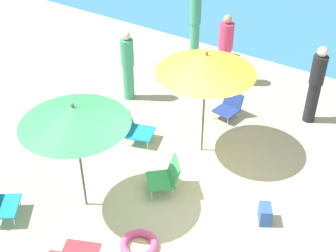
{
  "coord_description": "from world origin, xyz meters",
  "views": [
    {
      "loc": [
        2.67,
        -4.73,
        5.65
      ],
      "look_at": [
        -1.09,
        1.05,
        0.7
      ],
      "focal_mm": 49.51,
      "sensor_mm": 36.0,
      "label": 1
    }
  ],
  "objects_px": {
    "umbrella_yellow": "(206,64)",
    "beach_chair_b": "(166,176)",
    "person_a": "(315,85)",
    "umbrella_green": "(74,115)",
    "person_b": "(128,65)",
    "swim_ring": "(139,244)",
    "beach_bag": "(265,214)",
    "beach_chair_a": "(135,129)",
    "person_c": "(195,23)",
    "person_d": "(225,50)",
    "beach_chair_d": "(229,106)"
  },
  "relations": [
    {
      "from": "beach_chair_d",
      "to": "person_c",
      "type": "xyz_separation_m",
      "value": [
        -2.09,
        2.1,
        0.66
      ]
    },
    {
      "from": "umbrella_green",
      "to": "person_a",
      "type": "relative_size",
      "value": 1.19
    },
    {
      "from": "umbrella_yellow",
      "to": "beach_chair_a",
      "type": "relative_size",
      "value": 2.95
    },
    {
      "from": "beach_chair_b",
      "to": "beach_bag",
      "type": "distance_m",
      "value": 1.75
    },
    {
      "from": "umbrella_yellow",
      "to": "beach_chair_d",
      "type": "xyz_separation_m",
      "value": [
        -0.09,
        1.33,
        -1.63
      ]
    },
    {
      "from": "beach_bag",
      "to": "beach_chair_a",
      "type": "bearing_deg",
      "value": 168.64
    },
    {
      "from": "umbrella_yellow",
      "to": "beach_chair_a",
      "type": "bearing_deg",
      "value": -159.99
    },
    {
      "from": "beach_chair_a",
      "to": "person_c",
      "type": "distance_m",
      "value": 4.04
    },
    {
      "from": "beach_chair_d",
      "to": "person_c",
      "type": "height_order",
      "value": "person_c"
    },
    {
      "from": "beach_chair_a",
      "to": "beach_chair_d",
      "type": "xyz_separation_m",
      "value": [
        1.16,
        1.79,
        -0.01
      ]
    },
    {
      "from": "swim_ring",
      "to": "person_b",
      "type": "bearing_deg",
      "value": 128.85
    },
    {
      "from": "swim_ring",
      "to": "beach_bag",
      "type": "bearing_deg",
      "value": 47.94
    },
    {
      "from": "umbrella_green",
      "to": "person_b",
      "type": "height_order",
      "value": "umbrella_green"
    },
    {
      "from": "beach_chair_b",
      "to": "beach_bag",
      "type": "relative_size",
      "value": 2.27
    },
    {
      "from": "person_a",
      "to": "beach_chair_d",
      "type": "bearing_deg",
      "value": 77.59
    },
    {
      "from": "person_a",
      "to": "umbrella_green",
      "type": "bearing_deg",
      "value": 112.04
    },
    {
      "from": "beach_chair_b",
      "to": "beach_chair_d",
      "type": "relative_size",
      "value": 1.23
    },
    {
      "from": "umbrella_yellow",
      "to": "beach_bag",
      "type": "relative_size",
      "value": 6.59
    },
    {
      "from": "beach_chair_a",
      "to": "umbrella_yellow",
      "type": "bearing_deg",
      "value": 1.99
    },
    {
      "from": "beach_chair_b",
      "to": "swim_ring",
      "type": "bearing_deg",
      "value": 61.88
    },
    {
      "from": "beach_chair_d",
      "to": "person_c",
      "type": "bearing_deg",
      "value": -126.04
    },
    {
      "from": "swim_ring",
      "to": "umbrella_yellow",
      "type": "bearing_deg",
      "value": 98.35
    },
    {
      "from": "person_c",
      "to": "person_d",
      "type": "relative_size",
      "value": 1.05
    },
    {
      "from": "person_d",
      "to": "person_a",
      "type": "bearing_deg",
      "value": 23.35
    },
    {
      "from": "beach_chair_d",
      "to": "person_a",
      "type": "bearing_deg",
      "value": 127.43
    },
    {
      "from": "beach_chair_a",
      "to": "beach_bag",
      "type": "xyz_separation_m",
      "value": [
        3.02,
        -0.61,
        -0.11
      ]
    },
    {
      "from": "person_d",
      "to": "beach_bag",
      "type": "xyz_separation_m",
      "value": [
        2.64,
        -3.62,
        -0.69
      ]
    },
    {
      "from": "person_a",
      "to": "person_d",
      "type": "relative_size",
      "value": 1.0
    },
    {
      "from": "umbrella_yellow",
      "to": "person_c",
      "type": "height_order",
      "value": "umbrella_yellow"
    },
    {
      "from": "umbrella_yellow",
      "to": "beach_chair_b",
      "type": "relative_size",
      "value": 2.9
    },
    {
      "from": "person_d",
      "to": "beach_chair_a",
      "type": "bearing_deg",
      "value": -63.36
    },
    {
      "from": "beach_chair_d",
      "to": "person_a",
      "type": "height_order",
      "value": "person_a"
    },
    {
      "from": "beach_chair_b",
      "to": "person_b",
      "type": "bearing_deg",
      "value": -84.1
    },
    {
      "from": "person_d",
      "to": "swim_ring",
      "type": "distance_m",
      "value": 5.37
    },
    {
      "from": "person_b",
      "to": "umbrella_green",
      "type": "bearing_deg",
      "value": 65.98
    },
    {
      "from": "beach_chair_a",
      "to": "person_b",
      "type": "height_order",
      "value": "person_b"
    },
    {
      "from": "person_b",
      "to": "beach_bag",
      "type": "xyz_separation_m",
      "value": [
        4.11,
        -1.84,
        -0.67
      ]
    },
    {
      "from": "beach_chair_a",
      "to": "person_c",
      "type": "bearing_deg",
      "value": 85.37
    },
    {
      "from": "umbrella_yellow",
      "to": "person_a",
      "type": "bearing_deg",
      "value": 56.73
    },
    {
      "from": "umbrella_yellow",
      "to": "swim_ring",
      "type": "height_order",
      "value": "umbrella_yellow"
    },
    {
      "from": "swim_ring",
      "to": "person_d",
      "type": "bearing_deg",
      "value": 103.62
    },
    {
      "from": "beach_chair_b",
      "to": "person_d",
      "type": "xyz_separation_m",
      "value": [
        -0.92,
        3.89,
        0.51
      ]
    },
    {
      "from": "umbrella_yellow",
      "to": "umbrella_green",
      "type": "height_order",
      "value": "umbrella_yellow"
    },
    {
      "from": "beach_chair_a",
      "to": "beach_bag",
      "type": "height_order",
      "value": "beach_chair_a"
    },
    {
      "from": "umbrella_green",
      "to": "person_a",
      "type": "xyz_separation_m",
      "value": [
        2.3,
        4.48,
        -0.95
      ]
    },
    {
      "from": "beach_chair_a",
      "to": "beach_bag",
      "type": "distance_m",
      "value": 3.09
    },
    {
      "from": "person_b",
      "to": "swim_ring",
      "type": "xyz_separation_m",
      "value": [
        2.72,
        -3.38,
        -0.77
      ]
    },
    {
      "from": "swim_ring",
      "to": "beach_bag",
      "type": "distance_m",
      "value": 2.08
    },
    {
      "from": "umbrella_green",
      "to": "beach_chair_d",
      "type": "bearing_deg",
      "value": 77.52
    },
    {
      "from": "beach_chair_b",
      "to": "beach_chair_d",
      "type": "distance_m",
      "value": 2.67
    }
  ]
}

